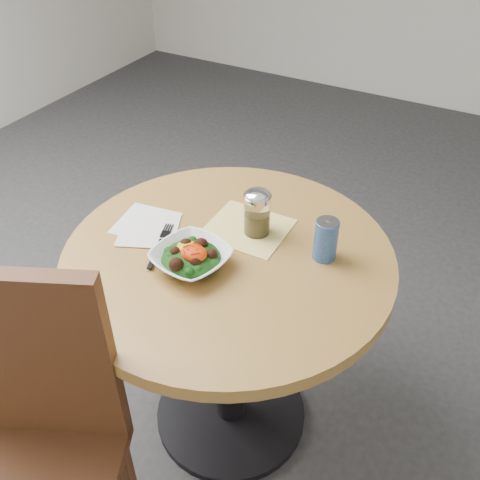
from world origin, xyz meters
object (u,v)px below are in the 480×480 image
(spice_shaker, at_px, (257,213))
(beverage_can, at_px, (326,239))
(chair, at_px, (20,448))
(salad_bowl, at_px, (191,258))

(spice_shaker, bearing_deg, beverage_can, -2.75)
(chair, distance_m, spice_shaker, 0.81)
(chair, xyz_separation_m, salad_bowl, (0.13, 0.53, 0.23))
(salad_bowl, bearing_deg, spice_shaker, 68.43)
(chair, distance_m, beverage_can, 0.88)
(salad_bowl, relative_size, beverage_can, 1.88)
(salad_bowl, xyz_separation_m, spice_shaker, (0.08, 0.21, 0.04))
(chair, bearing_deg, beverage_can, 60.11)
(chair, bearing_deg, spice_shaker, 73.95)
(chair, height_order, salad_bowl, chair)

